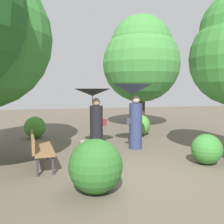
{
  "coord_description": "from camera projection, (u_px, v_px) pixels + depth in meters",
  "views": [
    {
      "loc": [
        -2.11,
        -5.43,
        1.9
      ],
      "look_at": [
        0.0,
        2.81,
        1.14
      ],
      "focal_mm": 40.9,
      "sensor_mm": 36.0,
      "label": 1
    }
  ],
  "objects": [
    {
      "name": "tree_mid_right",
      "position": [
        141.0,
        58.0,
        12.52
      ],
      "size": [
        3.78,
        3.78,
        5.52
      ],
      "color": "#42301E",
      "rests_on": "ground"
    },
    {
      "name": "bush_path_right",
      "position": [
        35.0,
        127.0,
        9.99
      ],
      "size": [
        0.84,
        0.84,
        0.84
      ],
      "primitive_type": "sphere",
      "color": "#4C9338",
      "rests_on": "ground"
    },
    {
      "name": "bush_behind_bench",
      "position": [
        96.0,
        166.0,
        4.66
      ],
      "size": [
        1.0,
        1.0,
        1.0
      ],
      "primitive_type": "sphere",
      "color": "#2D6B28",
      "rests_on": "ground"
    },
    {
      "name": "ground_plane",
      "position": [
        142.0,
        171.0,
        5.93
      ],
      "size": [
        40.0,
        40.0,
        0.0
      ],
      "primitive_type": "plane",
      "color": "brown"
    },
    {
      "name": "bush_path_left",
      "position": [
        207.0,
        149.0,
        6.47
      ],
      "size": [
        0.77,
        0.77,
        0.77
      ],
      "primitive_type": "sphere",
      "color": "#387F33",
      "rests_on": "ground"
    },
    {
      "name": "person_left",
      "position": [
        94.0,
        108.0,
        7.86
      ],
      "size": [
        1.13,
        1.13,
        1.92
      ],
      "rotation": [
        0.0,
        0.0,
        1.66
      ],
      "color": "black",
      "rests_on": "ground"
    },
    {
      "name": "bush_far_side",
      "position": [
        140.0,
        125.0,
        10.58
      ],
      "size": [
        0.85,
        0.85,
        0.85
      ],
      "primitive_type": "sphere",
      "color": "#4C9338",
      "rests_on": "ground"
    },
    {
      "name": "path_marker_post",
      "position": [
        83.0,
        157.0,
        5.73
      ],
      "size": [
        0.12,
        0.12,
        0.76
      ],
      "primitive_type": "cylinder",
      "color": "gray",
      "rests_on": "ground"
    },
    {
      "name": "person_right",
      "position": [
        133.0,
        102.0,
        8.06
      ],
      "size": [
        1.23,
        1.23,
        2.07
      ],
      "rotation": [
        0.0,
        0.0,
        1.66
      ],
      "color": "navy",
      "rests_on": "ground"
    },
    {
      "name": "park_bench",
      "position": [
        39.0,
        147.0,
        6.19
      ],
      "size": [
        0.61,
        1.53,
        0.83
      ],
      "rotation": [
        0.0,
        0.0,
        1.65
      ],
      "color": "#38383D",
      "rests_on": "ground"
    }
  ]
}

